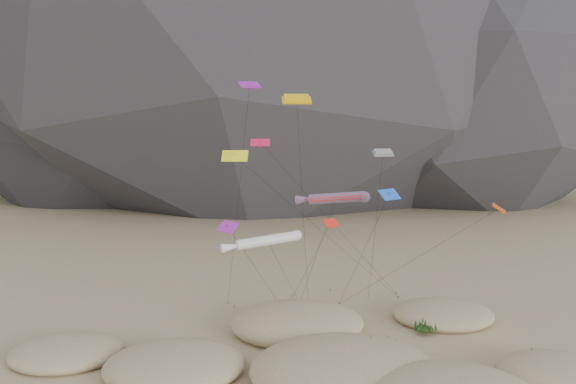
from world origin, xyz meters
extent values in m
ellipsoid|color=#2B2B30|center=(-37.00, 123.00, 44.00)|extent=(136.20, 127.83, 116.00)
ellipsoid|color=black|center=(56.00, 110.00, 38.00)|extent=(130.55, 126.41, 100.00)
ellipsoid|color=#CCB789|center=(-11.98, 5.95, 0.65)|extent=(12.00, 10.20, 2.90)
ellipsoid|color=#CCB789|center=(1.89, 3.21, 0.84)|extent=(15.58, 13.24, 3.75)
ellipsoid|color=#CCB789|center=(19.30, 1.14, 0.55)|extent=(9.98, 8.48, 2.44)
ellipsoid|color=#CCB789|center=(-0.55, 14.30, 0.78)|extent=(13.53, 11.50, 3.45)
ellipsoid|color=#CCB789|center=(15.33, 15.73, 0.57)|extent=(10.77, 9.16, 2.54)
ellipsoid|color=#CCB789|center=(-21.90, 10.08, 0.52)|extent=(10.03, 8.53, 2.30)
ellipsoid|color=black|center=(-10.86, 6.03, 0.80)|extent=(2.65, 2.27, 0.79)
ellipsoid|color=black|center=(-8.76, 7.23, 0.70)|extent=(2.15, 1.84, 0.64)
ellipsoid|color=black|center=(2.79, 5.14, 1.10)|extent=(3.80, 3.25, 1.14)
ellipsoid|color=black|center=(5.74, 5.88, 1.00)|extent=(2.89, 2.48, 0.87)
ellipsoid|color=black|center=(0.51, 0.88, 0.90)|extent=(2.65, 2.26, 0.79)
ellipsoid|color=black|center=(18.65, 3.17, 0.60)|extent=(2.59, 2.22, 0.78)
ellipsoid|color=black|center=(-0.88, 15.03, 1.00)|extent=(2.94, 2.51, 0.88)
ellipsoid|color=black|center=(-1.42, 13.01, 0.90)|extent=(2.48, 2.12, 0.74)
ellipsoid|color=black|center=(13.16, 15.04, 0.70)|extent=(2.23, 1.91, 0.67)
ellipsoid|color=black|center=(11.83, 11.85, 0.60)|extent=(1.85, 1.59, 0.56)
ellipsoid|color=black|center=(-22.66, 11.35, 0.50)|extent=(2.19, 1.87, 0.66)
ellipsoid|color=black|center=(-19.72, 10.38, 0.40)|extent=(1.81, 1.55, 0.54)
cylinder|color=#3F2D1E|center=(-1.25, 19.75, 0.15)|extent=(0.08, 0.08, 0.30)
cylinder|color=#3F2D1E|center=(0.08, 25.17, 0.15)|extent=(0.08, 0.08, 0.30)
cylinder|color=#3F2D1E|center=(5.24, 21.66, 0.15)|extent=(0.08, 0.08, 0.30)
cylinder|color=#3F2D1E|center=(5.18, 26.96, 0.15)|extent=(0.08, 0.08, 0.30)
cylinder|color=#3F2D1E|center=(12.79, 23.29, 0.15)|extent=(0.08, 0.08, 0.30)
cylinder|color=#3F2D1E|center=(-6.81, 22.00, 0.15)|extent=(0.08, 0.08, 0.30)
cylinder|color=#3F2D1E|center=(13.02, 24.85, 0.15)|extent=(0.08, 0.08, 0.30)
cylinder|color=#3F2D1E|center=(-7.51, 23.28, 0.15)|extent=(0.08, 0.08, 0.30)
cylinder|color=#FF281A|center=(3.09, 12.94, 13.71)|extent=(5.43, 3.16, 1.56)
sphere|color=#FF281A|center=(5.56, 11.83, 13.92)|extent=(1.04, 1.04, 1.04)
cone|color=#FF281A|center=(0.36, 14.16, 13.43)|extent=(2.42, 1.74, 1.12)
cylinder|color=black|center=(1.78, 17.20, 6.85)|extent=(2.64, 8.55, 13.72)
cylinder|color=silver|center=(-3.95, 8.15, 10.73)|extent=(5.65, 2.46, 1.28)
sphere|color=silver|center=(-1.28, 8.95, 10.96)|extent=(0.94, 0.94, 0.94)
cone|color=silver|center=(-6.89, 7.27, 10.45)|extent=(2.42, 1.42, 0.96)
cylinder|color=black|center=(-1.58, 15.60, 5.37)|extent=(4.77, 14.93, 10.75)
cube|color=#E3A80B|center=(-0.30, 17.09, 23.14)|extent=(2.95, 1.18, 0.86)
cube|color=#E3A80B|center=(-0.30, 17.09, 23.37)|extent=(2.51, 0.92, 0.84)
cylinder|color=black|center=(0.84, 20.59, 11.57)|extent=(2.31, 7.02, 23.15)
cube|color=orange|center=(6.78, 10.10, 18.13)|extent=(1.94, 0.95, 0.55)
cube|color=orange|center=(6.78, 10.10, 18.30)|extent=(1.65, 0.76, 0.54)
cylinder|color=black|center=(7.95, 16.73, 9.06)|extent=(2.36, 13.30, 18.14)
cube|color=purple|center=(-5.22, 12.28, 24.36)|extent=(2.19, 1.64, 0.68)
cube|color=purple|center=(-5.22, 12.28, 24.21)|extent=(0.28, 0.25, 0.68)
cylinder|color=black|center=(-6.37, 17.78, 12.20)|extent=(2.32, 11.02, 24.32)
cube|color=red|center=(1.99, 9.85, 11.84)|extent=(1.72, 1.51, 0.68)
cube|color=red|center=(1.99, 9.85, 11.69)|extent=(0.29, 0.30, 0.52)
cylinder|color=black|center=(0.37, 14.80, 5.95)|extent=(3.27, 9.92, 11.81)
cube|color=#DB1444|center=(-4.52, 8.52, 19.24)|extent=(1.71, 0.98, 0.61)
cube|color=#DB1444|center=(-4.52, 8.52, 19.09)|extent=(0.21, 0.19, 0.57)
cylinder|color=black|center=(4.25, 16.68, 9.65)|extent=(17.57, 16.35, 19.21)
cube|color=#B421C5|center=(-7.37, 9.18, 11.81)|extent=(2.12, 2.23, 0.86)
cube|color=#B421C5|center=(-7.37, 9.18, 11.66)|extent=(0.38, 0.37, 0.69)
cylinder|color=black|center=(-4.31, 14.47, 5.93)|extent=(6.15, 10.59, 11.77)
cube|color=blue|center=(7.08, 8.80, 14.52)|extent=(2.32, 1.94, 0.89)
cube|color=blue|center=(7.08, 8.80, 14.37)|extent=(0.37, 0.38, 0.70)
cylinder|color=black|center=(6.16, 15.23, 7.28)|extent=(1.86, 12.88, 14.49)
cube|color=#E8420C|center=(17.40, 8.64, 13.10)|extent=(2.07, 2.52, 0.76)
cube|color=#E8420C|center=(17.40, 8.64, 12.95)|extent=(0.29, 0.32, 0.77)
cylinder|color=black|center=(11.32, 15.15, 6.58)|extent=(12.18, 13.05, 13.07)
cube|color=#FBFF1A|center=(-6.66, 11.51, 17.91)|extent=(2.49, 1.45, 0.96)
cube|color=#FBFF1A|center=(-6.66, 11.51, 17.76)|extent=(0.32, 0.34, 0.80)
cylinder|color=black|center=(3.07, 17.40, 8.98)|extent=(19.48, 11.80, 17.88)
camera|label=1|loc=(-7.36, -39.77, 21.21)|focal=35.00mm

